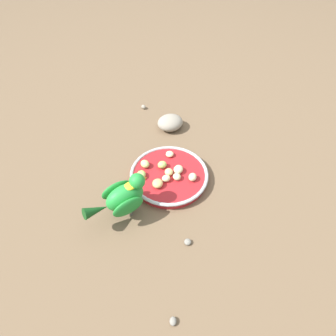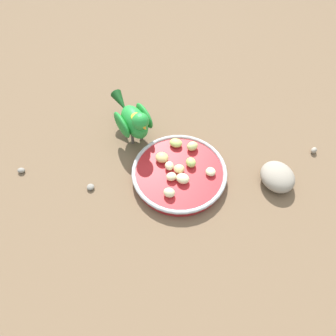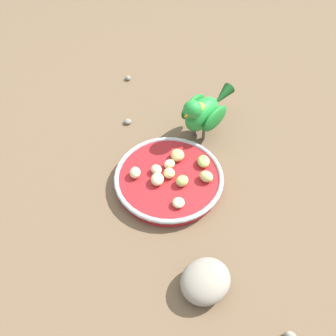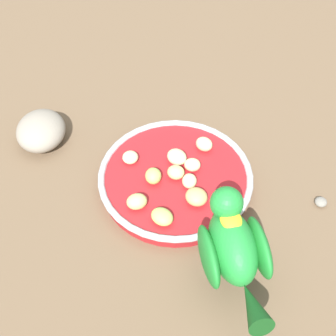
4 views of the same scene
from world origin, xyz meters
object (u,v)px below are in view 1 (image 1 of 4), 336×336
at_px(pebble_1, 188,242).
at_px(apple_piece_6, 145,164).
at_px(apple_piece_5, 162,165).
at_px(apple_piece_7, 177,177).
at_px(apple_piece_9, 141,175).
at_px(feeding_bowl, 169,176).
at_px(apple_piece_0, 169,172).
at_px(pebble_2, 144,107).
at_px(rock_large, 170,123).
at_px(parrot, 124,196).
at_px(pebble_0, 173,321).
at_px(apple_piece_3, 158,183).
at_px(apple_piece_1, 179,169).
at_px(apple_piece_4, 166,179).
at_px(apple_piece_2, 170,154).
at_px(apple_piece_8, 193,177).

bearing_deg(pebble_1, apple_piece_6, 117.43).
height_order(apple_piece_5, apple_piece_7, apple_piece_5).
distance_m(apple_piece_5, apple_piece_9, 0.08).
bearing_deg(feeding_bowl, apple_piece_0, -141.10).
distance_m(apple_piece_0, pebble_2, 0.37).
bearing_deg(rock_large, apple_piece_7, -84.54).
distance_m(apple_piece_6, pebble_1, 0.28).
bearing_deg(parrot, apple_piece_0, 12.83).
xyz_separation_m(pebble_0, pebble_1, (0.04, 0.19, -0.00)).
bearing_deg(feeding_bowl, apple_piece_6, 158.61).
bearing_deg(apple_piece_5, apple_piece_0, -53.48).
distance_m(apple_piece_0, apple_piece_9, 0.08).
bearing_deg(apple_piece_3, apple_piece_1, 43.01).
distance_m(apple_piece_4, rock_large, 0.27).
bearing_deg(pebble_1, apple_piece_0, 103.98).
distance_m(apple_piece_4, pebble_0, 0.38).
distance_m(apple_piece_2, apple_piece_9, 0.12).
bearing_deg(apple_piece_8, feeding_bowl, 164.08).
distance_m(apple_piece_0, apple_piece_8, 0.07).
bearing_deg(apple_piece_4, apple_piece_3, -143.11).
bearing_deg(feeding_bowl, apple_piece_4, -106.24).
relative_size(apple_piece_1, apple_piece_3, 0.98).
height_order(apple_piece_0, apple_piece_2, apple_piece_0).
bearing_deg(apple_piece_4, apple_piece_8, 6.17).
distance_m(feeding_bowl, apple_piece_9, 0.09).
bearing_deg(pebble_2, apple_piece_2, -68.87).
xyz_separation_m(apple_piece_3, apple_piece_7, (0.06, 0.03, -0.00)).
xyz_separation_m(apple_piece_2, apple_piece_4, (-0.01, -0.11, 0.00)).
height_order(apple_piece_2, apple_piece_9, apple_piece_9).
distance_m(apple_piece_2, apple_piece_8, 0.12).
distance_m(apple_piece_4, apple_piece_6, 0.09).
relative_size(apple_piece_7, pebble_2, 1.32).
distance_m(feeding_bowl, apple_piece_1, 0.03).
distance_m(feeding_bowl, apple_piece_4, 0.03).
bearing_deg(apple_piece_7, apple_piece_5, 134.77).
bearing_deg(rock_large, apple_piece_3, -96.12).
xyz_separation_m(apple_piece_2, apple_piece_5, (-0.02, -0.05, 0.00)).
bearing_deg(pebble_1, apple_piece_5, 107.00).
bearing_deg(pebble_1, feeding_bowl, 103.69).
bearing_deg(apple_piece_0, apple_piece_6, 157.84).
bearing_deg(apple_piece_4, feeding_bowl, 73.76).
bearing_deg(rock_large, apple_piece_9, -107.80).
bearing_deg(apple_piece_7, apple_piece_0, 144.47).
distance_m(apple_piece_7, parrot, 0.18).
xyz_separation_m(apple_piece_2, pebble_1, (0.05, -0.30, -0.02)).
relative_size(apple_piece_9, parrot, 0.20).
distance_m(apple_piece_3, rock_large, 0.29).
bearing_deg(apple_piece_4, apple_piece_5, 103.68).
bearing_deg(apple_piece_8, apple_piece_4, -173.83).
bearing_deg(apple_piece_0, rock_large, 90.11).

